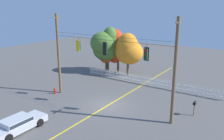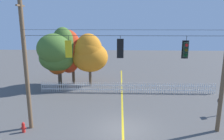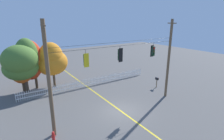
{
  "view_description": "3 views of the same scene",
  "coord_description": "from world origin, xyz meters",
  "px_view_note": "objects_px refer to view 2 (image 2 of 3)",
  "views": [
    {
      "loc": [
        12.53,
        -17.9,
        9.65
      ],
      "look_at": [
        -0.02,
        0.81,
        3.5
      ],
      "focal_mm": 37.86,
      "sensor_mm": 36.0,
      "label": 1
    },
    {
      "loc": [
        -0.26,
        -14.14,
        7.62
      ],
      "look_at": [
        -0.79,
        0.7,
        4.14
      ],
      "focal_mm": 35.06,
      "sensor_mm": 36.0,
      "label": 2
    },
    {
      "loc": [
        -9.25,
        -12.43,
        8.84
      ],
      "look_at": [
        -0.75,
        0.51,
        4.3
      ],
      "focal_mm": 27.79,
      "sensor_mm": 36.0,
      "label": 3
    }
  ],
  "objects_px": {
    "roadside_mailbox": "(220,102)",
    "autumn_oak_far_east": "(69,52)",
    "autumn_maple_far_west": "(89,54)",
    "traffic_signal_northbound_secondary": "(69,49)",
    "traffic_signal_southbound_primary": "(186,50)",
    "autumn_maple_mid": "(58,52)",
    "traffic_signal_eastbound_side": "(120,48)",
    "fire_hydrant": "(23,127)",
    "autumn_maple_near_fence": "(59,55)"
  },
  "relations": [
    {
      "from": "autumn_maple_far_west",
      "to": "autumn_maple_near_fence",
      "type": "bearing_deg",
      "value": 178.76
    },
    {
      "from": "autumn_maple_mid",
      "to": "autumn_oak_far_east",
      "type": "height_order",
      "value": "autumn_maple_mid"
    },
    {
      "from": "traffic_signal_northbound_secondary",
      "to": "traffic_signal_southbound_primary",
      "type": "height_order",
      "value": "same"
    },
    {
      "from": "autumn_maple_near_fence",
      "to": "autumn_maple_mid",
      "type": "xyz_separation_m",
      "value": [
        0.02,
        -0.55,
        0.49
      ]
    },
    {
      "from": "autumn_maple_near_fence",
      "to": "autumn_maple_far_west",
      "type": "distance_m",
      "value": 3.5
    },
    {
      "from": "traffic_signal_eastbound_side",
      "to": "roadside_mailbox",
      "type": "bearing_deg",
      "value": 17.58
    },
    {
      "from": "autumn_maple_mid",
      "to": "fire_hydrant",
      "type": "xyz_separation_m",
      "value": [
        0.39,
        -10.6,
        -3.65
      ]
    },
    {
      "from": "traffic_signal_northbound_secondary",
      "to": "roadside_mailbox",
      "type": "height_order",
      "value": "traffic_signal_northbound_secondary"
    },
    {
      "from": "autumn_maple_near_fence",
      "to": "traffic_signal_eastbound_side",
      "type": "bearing_deg",
      "value": -56.25
    },
    {
      "from": "autumn_maple_mid",
      "to": "autumn_oak_far_east",
      "type": "bearing_deg",
      "value": 39.72
    },
    {
      "from": "traffic_signal_northbound_secondary",
      "to": "autumn_oak_far_east",
      "type": "height_order",
      "value": "traffic_signal_northbound_secondary"
    },
    {
      "from": "autumn_oak_far_east",
      "to": "autumn_maple_far_west",
      "type": "height_order",
      "value": "autumn_oak_far_east"
    },
    {
      "from": "traffic_signal_southbound_primary",
      "to": "autumn_maple_far_west",
      "type": "relative_size",
      "value": 0.24
    },
    {
      "from": "traffic_signal_southbound_primary",
      "to": "autumn_maple_far_west",
      "type": "height_order",
      "value": "traffic_signal_southbound_primary"
    },
    {
      "from": "fire_hydrant",
      "to": "roadside_mailbox",
      "type": "relative_size",
      "value": 0.53
    },
    {
      "from": "autumn_maple_near_fence",
      "to": "traffic_signal_southbound_primary",
      "type": "bearing_deg",
      "value": -43.03
    },
    {
      "from": "roadside_mailbox",
      "to": "autumn_oak_far_east",
      "type": "bearing_deg",
      "value": 149.39
    },
    {
      "from": "traffic_signal_eastbound_side",
      "to": "autumn_maple_mid",
      "type": "xyz_separation_m",
      "value": [
        -6.99,
        9.95,
        -1.75
      ]
    },
    {
      "from": "autumn_maple_far_west",
      "to": "fire_hydrant",
      "type": "xyz_separation_m",
      "value": [
        -3.09,
        -11.07,
        -3.39
      ]
    },
    {
      "from": "autumn_oak_far_east",
      "to": "traffic_signal_southbound_primary",
      "type": "bearing_deg",
      "value": -46.62
    },
    {
      "from": "roadside_mailbox",
      "to": "traffic_signal_southbound_primary",
      "type": "bearing_deg",
      "value": -146.39
    },
    {
      "from": "autumn_maple_mid",
      "to": "autumn_maple_far_west",
      "type": "xyz_separation_m",
      "value": [
        3.48,
        0.47,
        -0.26
      ]
    },
    {
      "from": "traffic_signal_northbound_secondary",
      "to": "autumn_maple_far_west",
      "type": "height_order",
      "value": "traffic_signal_northbound_secondary"
    },
    {
      "from": "autumn_maple_near_fence",
      "to": "roadside_mailbox",
      "type": "height_order",
      "value": "autumn_maple_near_fence"
    },
    {
      "from": "autumn_maple_mid",
      "to": "autumn_oak_far_east",
      "type": "relative_size",
      "value": 1.05
    },
    {
      "from": "traffic_signal_southbound_primary",
      "to": "autumn_oak_far_east",
      "type": "xyz_separation_m",
      "value": [
        -10.19,
        10.78,
        -1.86
      ]
    },
    {
      "from": "autumn_maple_far_west",
      "to": "roadside_mailbox",
      "type": "height_order",
      "value": "autumn_maple_far_west"
    },
    {
      "from": "traffic_signal_northbound_secondary",
      "to": "autumn_oak_far_east",
      "type": "relative_size",
      "value": 0.22
    },
    {
      "from": "traffic_signal_eastbound_side",
      "to": "autumn_maple_mid",
      "type": "bearing_deg",
      "value": 125.1
    },
    {
      "from": "traffic_signal_eastbound_side",
      "to": "autumn_maple_near_fence",
      "type": "xyz_separation_m",
      "value": [
        -7.01,
        10.5,
        -2.24
      ]
    },
    {
      "from": "autumn_maple_mid",
      "to": "fire_hydrant",
      "type": "distance_m",
      "value": 11.22
    },
    {
      "from": "autumn_maple_far_west",
      "to": "roadside_mailbox",
      "type": "relative_size",
      "value": 4.36
    },
    {
      "from": "traffic_signal_southbound_primary",
      "to": "roadside_mailbox",
      "type": "relative_size",
      "value": 1.07
    },
    {
      "from": "roadside_mailbox",
      "to": "traffic_signal_northbound_secondary",
      "type": "bearing_deg",
      "value": -167.43
    },
    {
      "from": "traffic_signal_southbound_primary",
      "to": "fire_hydrant",
      "type": "relative_size",
      "value": 2.0
    },
    {
      "from": "autumn_oak_far_east",
      "to": "autumn_maple_far_west",
      "type": "relative_size",
      "value": 1.06
    },
    {
      "from": "traffic_signal_northbound_secondary",
      "to": "autumn_maple_mid",
      "type": "relative_size",
      "value": 0.21
    },
    {
      "from": "autumn_maple_mid",
      "to": "roadside_mailbox",
      "type": "xyz_separation_m",
      "value": [
        14.99,
        -7.42,
        -2.89
      ]
    },
    {
      "from": "traffic_signal_eastbound_side",
      "to": "autumn_oak_far_east",
      "type": "xyz_separation_m",
      "value": [
        -5.97,
        10.8,
        -1.94
      ]
    },
    {
      "from": "traffic_signal_eastbound_side",
      "to": "fire_hydrant",
      "type": "relative_size",
      "value": 1.94
    },
    {
      "from": "autumn_maple_mid",
      "to": "traffic_signal_southbound_primary",
      "type": "bearing_deg",
      "value": -41.55
    },
    {
      "from": "autumn_maple_near_fence",
      "to": "autumn_maple_far_west",
      "type": "bearing_deg",
      "value": -1.24
    },
    {
      "from": "traffic_signal_southbound_primary",
      "to": "autumn_maple_mid",
      "type": "height_order",
      "value": "autumn_maple_mid"
    },
    {
      "from": "traffic_signal_eastbound_side",
      "to": "traffic_signal_southbound_primary",
      "type": "xyz_separation_m",
      "value": [
        4.21,
        0.02,
        -0.08
      ]
    },
    {
      "from": "traffic_signal_northbound_secondary",
      "to": "traffic_signal_southbound_primary",
      "type": "distance_m",
      "value": 7.58
    },
    {
      "from": "traffic_signal_northbound_secondary",
      "to": "fire_hydrant",
      "type": "height_order",
      "value": "traffic_signal_northbound_secondary"
    },
    {
      "from": "autumn_maple_near_fence",
      "to": "autumn_maple_mid",
      "type": "distance_m",
      "value": 0.74
    },
    {
      "from": "traffic_signal_northbound_secondary",
      "to": "autumn_maple_mid",
      "type": "distance_m",
      "value": 10.73
    },
    {
      "from": "traffic_signal_northbound_secondary",
      "to": "autumn_maple_near_fence",
      "type": "xyz_separation_m",
      "value": [
        -3.65,
        10.5,
        -2.19
      ]
    },
    {
      "from": "traffic_signal_southbound_primary",
      "to": "autumn_oak_far_east",
      "type": "height_order",
      "value": "traffic_signal_southbound_primary"
    }
  ]
}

